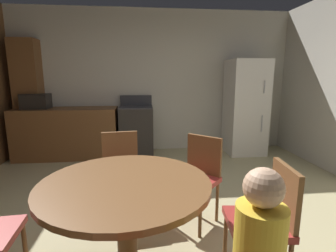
# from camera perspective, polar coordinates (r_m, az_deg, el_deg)

# --- Properties ---
(ground_plane) EXTENTS (14.00, 14.00, 0.00)m
(ground_plane) POSITION_cam_1_polar(r_m,az_deg,el_deg) (2.53, 0.86, -24.04)
(ground_plane) COLOR tan
(wall_back) EXTENTS (5.57, 0.12, 2.70)m
(wall_back) POSITION_cam_1_polar(r_m,az_deg,el_deg) (5.05, -3.18, 9.86)
(wall_back) COLOR beige
(wall_back) RESTS_ON ground
(kitchen_counter) EXTENTS (1.78, 0.60, 0.90)m
(kitchen_counter) POSITION_cam_1_polar(r_m,az_deg,el_deg) (4.94, -21.66, -1.47)
(kitchen_counter) COLOR brown
(kitchen_counter) RESTS_ON ground
(pantry_column) EXTENTS (0.44, 0.36, 2.10)m
(pantry_column) POSITION_cam_1_polar(r_m,az_deg,el_deg) (5.24, -28.70, 5.29)
(pantry_column) COLOR brown
(pantry_column) RESTS_ON ground
(oven_range) EXTENTS (0.60, 0.60, 1.10)m
(oven_range) POSITION_cam_1_polar(r_m,az_deg,el_deg) (4.75, -7.12, -1.02)
(oven_range) COLOR #2D2B28
(oven_range) RESTS_ON ground
(refrigerator) EXTENTS (0.68, 0.68, 1.76)m
(refrigerator) POSITION_cam_1_polar(r_m,az_deg,el_deg) (5.02, 17.01, 4.02)
(refrigerator) COLOR white
(refrigerator) RESTS_ON ground
(microwave) EXTENTS (0.44, 0.32, 0.26)m
(microwave) POSITION_cam_1_polar(r_m,az_deg,el_deg) (5.01, -27.57, 4.95)
(microwave) COLOR black
(microwave) RESTS_ON kitchen_counter
(dining_table) EXTENTS (1.16, 1.16, 0.76)m
(dining_table) POSITION_cam_1_polar(r_m,az_deg,el_deg) (1.85, -9.42, -16.75)
(dining_table) COLOR brown
(dining_table) RESTS_ON ground
(chair_northeast) EXTENTS (0.57, 0.57, 0.87)m
(chair_northeast) POSITION_cam_1_polar(r_m,az_deg,el_deg) (2.59, 6.77, -10.67)
(chair_northeast) COLOR brown
(chair_northeast) RESTS_ON ground
(chair_north) EXTENTS (0.44, 0.44, 0.87)m
(chair_north) POSITION_cam_1_polar(r_m,az_deg,el_deg) (2.78, -10.55, -9.22)
(chair_north) COLOR brown
(chair_north) RESTS_ON ground
(chair_east) EXTENTS (0.44, 0.44, 0.87)m
(chair_east) POSITION_cam_1_polar(r_m,az_deg,el_deg) (1.99, 21.29, -18.42)
(chair_east) COLOR brown
(chair_east) RESTS_ON ground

